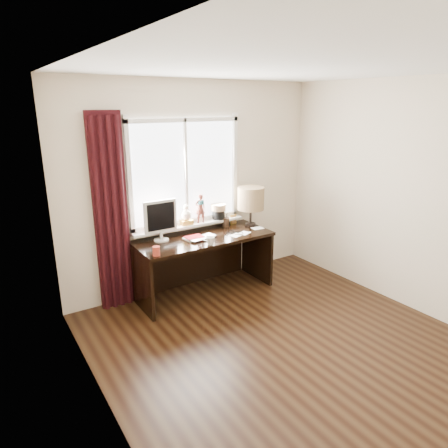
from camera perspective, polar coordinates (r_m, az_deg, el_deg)
floor at (r=4.11m, az=10.62°, el=-17.77°), size 3.50×4.00×0.00m
ceiling at (r=3.40m, az=13.15°, el=21.24°), size 3.50×4.00×0.00m
wall_back at (r=5.11m, az=-4.12°, el=5.37°), size 3.50×0.00×2.60m
wall_left at (r=2.68m, az=-16.29°, el=-6.18°), size 0.00×4.00×2.60m
wall_right at (r=4.90m, az=26.58°, el=3.12°), size 0.00×4.00×2.60m
laptop at (r=4.80m, az=-3.13°, el=-2.00°), size 0.40×0.30×0.03m
mug at (r=4.60m, az=-1.98°, el=-2.38°), size 0.14×0.14×0.10m
red_cup at (r=4.34m, az=-9.65°, el=-3.82°), size 0.08×0.08×0.10m
window at (r=5.00m, az=-5.32°, el=5.08°), size 1.52×0.20×1.40m
curtain at (r=4.64m, az=-15.82°, el=1.23°), size 0.38×0.09×2.25m
desk at (r=5.06m, az=-3.42°, el=-4.12°), size 1.70×0.70×0.75m
monitor at (r=4.73m, az=-9.07°, el=0.85°), size 0.40×0.18×0.49m
notebook_stack at (r=4.81m, az=-4.36°, el=-1.96°), size 0.24×0.20×0.03m
brush_holder at (r=5.26m, az=0.27°, el=0.28°), size 0.09×0.09×0.25m
icon_frame at (r=5.38m, az=1.35°, el=0.67°), size 0.10×0.03×0.13m
table_lamp at (r=5.25m, az=3.86°, el=3.62°), size 0.35×0.35×0.52m
loose_papers at (r=5.06m, az=3.19°, el=-1.16°), size 0.57×0.23×0.00m
desk_cables at (r=4.99m, az=0.57°, el=-1.34°), size 0.54×0.29×0.01m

